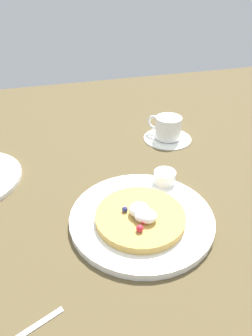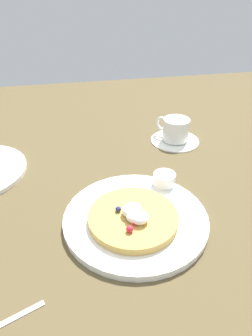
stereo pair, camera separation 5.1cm
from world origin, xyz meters
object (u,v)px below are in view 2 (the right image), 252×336
syrup_ramekin (164,179)px  coffee_saucer (175,140)px  pancake_plate (136,218)px  coffee_cup (175,129)px

syrup_ramekin → coffee_saucer: (0.10, 0.20, -0.02)m
pancake_plate → syrup_ramekin: bearing=46.4°
syrup_ramekin → coffee_cup: coffee_cup is taller
pancake_plate → syrup_ramekin: (0.08, 0.08, 0.02)m
pancake_plate → coffee_saucer: bearing=58.6°
syrup_ramekin → coffee_saucer: syrup_ramekin is taller
syrup_ramekin → coffee_saucer: 0.23m
syrup_ramekin → coffee_cup: 0.23m
coffee_saucer → syrup_ramekin: bearing=-115.1°
syrup_ramekin → pancake_plate: bearing=-133.6°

